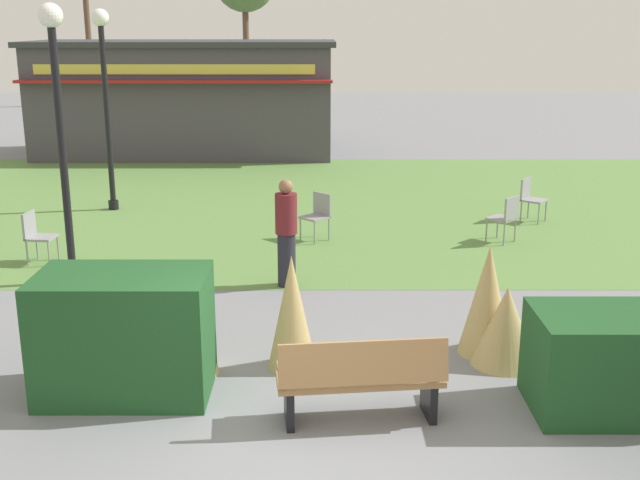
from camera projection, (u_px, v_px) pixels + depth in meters
The scene contains 18 objects.
ground_plane at pixel (291, 447), 7.63m from camera, with size 80.00×80.00×0.00m, color slate.
lawn_patch at pixel (308, 203), 17.88m from camera, with size 36.00×12.00×0.01m, color #5B8442.
park_bench at pixel (361, 379), 7.98m from camera, with size 1.75×0.71×0.95m.
hedge_left at pixel (125, 334), 8.59m from camera, with size 1.85×1.10×1.38m, color #1E4C23.
hedge_right at pixel (624, 362), 8.24m from camera, with size 1.91×1.10×1.07m, color #1E4C23.
ornamental_grass_behind_left at pixel (506, 326), 9.37m from camera, with size 0.80×0.80×0.97m, color tan.
ornamental_grass_behind_right at pixel (488, 300), 9.64m from camera, with size 0.68×0.68×1.39m, color tan.
ornamental_grass_behind_center at pixel (188, 321), 9.07m from camera, with size 0.69×0.69×1.31m, color tan.
ornamental_grass_behind_far at pixel (292, 312), 9.23m from camera, with size 0.58×0.58×1.39m, color tan.
lamppost_mid at pixel (59, 113), 11.75m from camera, with size 0.36×0.36×4.25m.
lamppost_far at pixel (106, 86), 16.62m from camera, with size 0.36×0.36×4.25m.
food_kiosk at pixel (186, 98), 24.26m from camera, with size 9.19×4.04×3.44m.
cafe_chair_west at pixel (36, 233), 13.35m from camera, with size 0.48×0.48×0.89m.
cafe_chair_east at pixel (318, 213), 14.78m from camera, with size 0.62×0.62×0.89m.
cafe_chair_center at pixel (531, 196), 16.19m from camera, with size 0.62×0.62×0.89m.
cafe_chair_north at pixel (506, 215), 14.57m from camera, with size 0.62×0.62×0.89m.
person_strolling at pixel (287, 232), 12.08m from camera, with size 0.34×0.34×1.69m.
parked_car_west_slot at pixel (225, 108), 31.58m from camera, with size 4.25×2.16×1.20m.
Camera 1 is at (0.28, -6.81, 3.97)m, focal length 44.20 mm.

